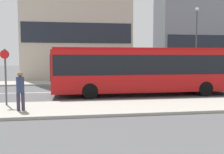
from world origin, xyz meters
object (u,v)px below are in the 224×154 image
Objects in this scene: parked_car_0 at (200,77)px; bus_stop_sign at (5,72)px; pedestrian_near_stop at (20,88)px; street_lamp at (196,37)px; city_bus at (145,68)px.

parked_car_0 is 1.46× the size of bus_stop_sign.
parked_car_0 is 2.34× the size of pedestrian_near_stop.
pedestrian_near_stop is 1.90m from bus_stop_sign.
pedestrian_near_stop is at bearing -56.34° from bus_stop_sign.
parked_car_0 is at bearing 25.64° from pedestrian_near_stop.
street_lamp is (0.58, 2.02, 3.92)m from parked_car_0.
bus_stop_sign is at bearing -145.60° from street_lamp.
parked_car_0 is at bearing 29.95° from bus_stop_sign.
parked_car_0 is 0.56× the size of street_lamp.
bus_stop_sign is (-8.03, -3.11, -0.04)m from city_bus.
city_bus is 8.91m from parked_car_0.
city_bus is at bearing -141.50° from parked_car_0.
street_lamp is (15.53, 10.63, 2.80)m from bus_stop_sign.
city_bus is at bearing 21.19° from bus_stop_sign.
bus_stop_sign is at bearing 113.39° from pedestrian_near_stop.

